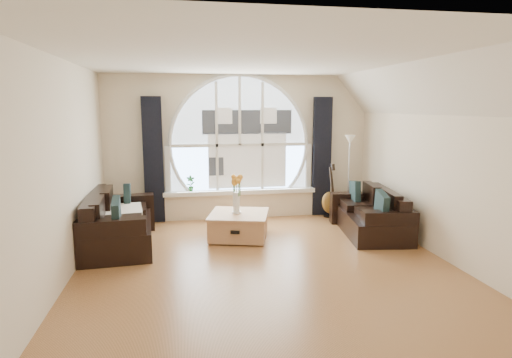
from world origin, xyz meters
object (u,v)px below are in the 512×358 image
Objects in this scene: coffee_chest at (239,224)px; floor_lamp at (349,178)px; sofa_right at (370,211)px; guitar at (330,191)px; potted_plant at (191,183)px; sofa_left at (120,220)px; vase_flowers at (236,190)px.

floor_lamp is at bearing 34.33° from coffee_chest.
sofa_right is 1.54× the size of guitar.
potted_plant reaches higher than coffee_chest.
sofa_left is 1.15× the size of floor_lamp.
sofa_left reaches higher than coffee_chest.
sofa_left is 1.99× the size of coffee_chest.
floor_lamp is at bearing -9.64° from potted_plant.
potted_plant is at bearing 119.20° from vase_flowers.
sofa_left is 3.88m from guitar.
vase_flowers is (1.81, 0.10, 0.40)m from sofa_left.
floor_lamp is at bearing 7.60° from sofa_left.
coffee_chest is 0.87× the size of guitar.
floor_lamp is 0.43m from guitar.
guitar is at bearing 25.88° from vase_flowers.
coffee_chest is 0.58m from vase_flowers.
floor_lamp reaches higher than sofa_right.
guitar is at bearing 10.98° from sofa_left.
sofa_left is 1.78m from potted_plant.
potted_plant is at bearing 135.15° from coffee_chest.
guitar reaches higher than sofa_right.
potted_plant is (-2.92, 1.43, 0.30)m from sofa_right.
guitar is (1.89, 0.94, 0.31)m from coffee_chest.
coffee_chest is 2.38m from floor_lamp.
floor_lamp reaches higher than vase_flowers.
potted_plant is (1.11, 1.36, 0.30)m from sofa_left.
potted_plant is (-2.91, 0.50, -0.10)m from floor_lamp.
vase_flowers reaches higher than sofa_left.
coffee_chest is at bearing -168.25° from guitar.
potted_plant is at bearing 46.33° from sofa_left.
guitar reaches higher than potted_plant.
vase_flowers reaches higher than potted_plant.
sofa_left is 1.73× the size of guitar.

